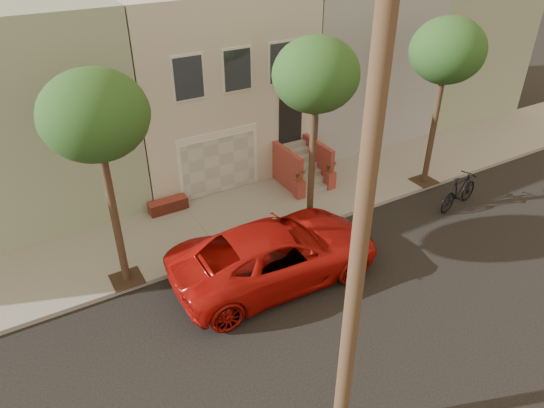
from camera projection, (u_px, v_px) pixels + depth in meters
ground at (356, 297)px, 14.30m from camera, size 90.00×90.00×0.00m
sidewalk at (264, 209)px, 18.20m from camera, size 40.00×3.70×0.15m
house_row at (195, 72)px, 20.63m from camera, size 33.10×11.70×7.00m
tree_left at (95, 117)px, 12.07m from camera, size 2.70×2.57×6.30m
tree_mid at (316, 76)px, 14.84m from camera, size 2.70×2.57×6.30m
tree_right at (447, 52)px, 17.19m from camera, size 2.70×2.57×6.30m
pickup_truck at (276, 253)px, 14.64m from camera, size 6.40×3.09×1.75m
motorcycle at (459, 191)px, 18.16m from camera, size 2.27×1.00×1.32m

